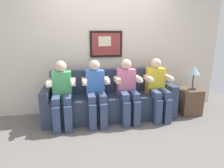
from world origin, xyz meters
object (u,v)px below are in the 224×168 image
Objects in this scene: person_leftmost at (62,92)px; person_right_center at (128,88)px; person_left_center at (96,90)px; person_rightmost at (157,87)px; couch at (110,102)px; table_lamp at (194,71)px; spare_remote_on_table at (193,89)px; side_table_right at (189,101)px.

person_leftmost and person_right_center have the same top height.
person_right_center is at bearing 0.05° from person_left_center.
person_rightmost is at bearing 0.00° from person_leftmost.
person_leftmost is at bearing -168.81° from couch.
couch is 2.18× the size of person_rightmost.
person_rightmost is (1.71, 0.00, 0.00)m from person_leftmost.
table_lamp is (0.74, 0.04, 0.25)m from person_rightmost.
spare_remote_on_table is at bearing 1.60° from person_left_center.
person_left_center is 8.54× the size of spare_remote_on_table.
couch is 1.69m from table_lamp.
couch is 1.64m from spare_remote_on_table.
side_table_right is (1.56, -0.11, -0.06)m from couch.
table_lamp is at bearing -30.52° from side_table_right.
couch reaches higher than side_table_right.
table_lamp is (0.03, -0.02, 0.61)m from side_table_right.
person_rightmost is (1.14, 0.00, 0.00)m from person_left_center.
spare_remote_on_table is at bearing -4.06° from couch.
person_right_center reaches higher than spare_remote_on_table.
person_right_center is at bearing 179.95° from person_rightmost.
table_lamp is 3.54× the size of spare_remote_on_table.
person_right_center is (0.28, -0.17, 0.29)m from couch.
side_table_right is at bearing 149.48° from table_lamp.
person_right_center is (0.57, 0.00, -0.00)m from person_left_center.
spare_remote_on_table reaches higher than side_table_right.
person_rightmost is 2.22× the size of side_table_right.
couch is 2.18× the size of person_left_center.
person_rightmost is 0.78m from spare_remote_on_table.
side_table_right is 1.09× the size of table_lamp.
person_leftmost is 2.44m from side_table_right.
person_left_center is at bearing -149.32° from couch.
person_left_center reaches higher than spare_remote_on_table.
person_leftmost is 1.00× the size of person_right_center.
person_leftmost is 1.00× the size of person_left_center.
person_left_center reaches higher than side_table_right.
person_left_center is 2.22× the size of side_table_right.
person_rightmost is at bearing -175.04° from side_table_right.
person_right_center is at bearing -177.74° from spare_remote_on_table.
side_table_right is at bearing 2.74° from person_right_center.
spare_remote_on_table is at bearing 1.23° from person_leftmost.
couch is 5.27× the size of table_lamp.
person_leftmost is (-0.85, -0.17, 0.29)m from couch.
person_leftmost is at bearing 180.00° from person_left_center.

